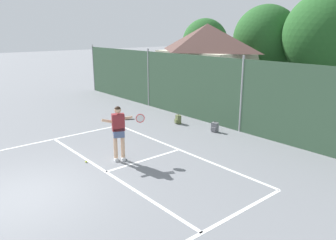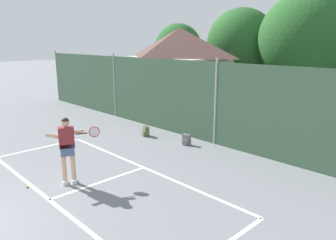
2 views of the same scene
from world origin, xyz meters
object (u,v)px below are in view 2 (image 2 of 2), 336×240
at_px(tennis_ball, 27,186).
at_px(backpack_olive, 146,131).
at_px(tennis_player, 67,145).
at_px(backpack_grey, 186,140).

relative_size(tennis_ball, backpack_olive, 0.14).
bearing_deg(backpack_olive, tennis_player, -65.13).
distance_m(backpack_olive, backpack_grey, 1.99).
bearing_deg(backpack_grey, backpack_olive, -169.73).
distance_m(tennis_ball, backpack_grey, 5.80).
bearing_deg(tennis_player, backpack_olive, 114.87).
xyz_separation_m(backpack_olive, backpack_grey, (1.96, 0.35, 0.00)).
xyz_separation_m(tennis_ball, backpack_grey, (0.43, 5.78, 0.16)).
relative_size(tennis_player, backpack_olive, 4.01).
bearing_deg(tennis_ball, tennis_player, 61.19).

